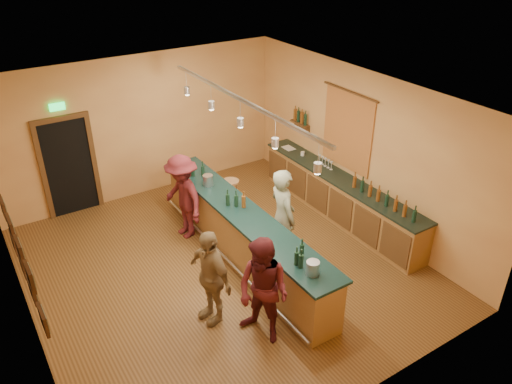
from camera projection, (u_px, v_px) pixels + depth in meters
floor at (222, 266)px, 9.25m from camera, size 7.00×7.00×0.00m
ceiling at (215, 100)px, 7.70m from camera, size 6.50×7.00×0.02m
wall_back at (142, 127)px, 11.05m from camera, size 6.50×0.02×3.20m
wall_front at (362, 311)px, 5.90m from camera, size 6.50×0.02×3.20m
wall_left at (14, 252)px, 6.94m from camera, size 0.02×7.00×3.20m
wall_right at (361, 149)px, 10.01m from camera, size 0.02×7.00×3.20m
doorway at (69, 165)px, 10.46m from camera, size 1.15×0.09×2.48m
tapestry at (347, 131)px, 10.17m from camera, size 0.03×1.40×1.60m
bottle_shelf at (300, 118)px, 11.34m from camera, size 0.17×0.55×0.54m
picture_grid at (22, 257)px, 6.24m from camera, size 0.06×2.20×0.70m
back_counter at (339, 197)px, 10.55m from camera, size 0.60×4.55×1.27m
tasting_bar at (242, 232)px, 9.17m from camera, size 0.73×5.10×1.38m
pendant_track at (240, 108)px, 8.02m from camera, size 0.11×4.60×0.50m
bartender at (283, 217)px, 9.00m from camera, size 0.52×0.73×1.88m
customer_a at (263, 291)px, 7.31m from camera, size 0.92×1.03×1.75m
customer_b at (210, 277)px, 7.69m from camera, size 0.54×1.02×1.65m
customer_c at (183, 197)px, 9.76m from camera, size 0.76×1.19×1.75m
bar_stool at (231, 186)px, 10.73m from camera, size 0.36×0.36×0.74m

